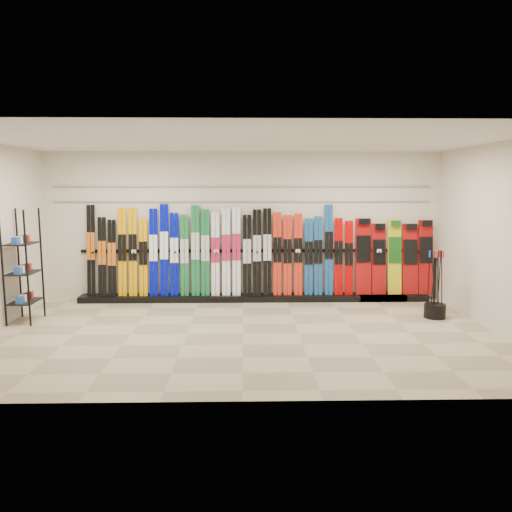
{
  "coord_description": "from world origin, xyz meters",
  "views": [
    {
      "loc": [
        0.04,
        -7.65,
        2.33
      ],
      "look_at": [
        0.23,
        1.0,
        1.1
      ],
      "focal_mm": 35.0,
      "sensor_mm": 36.0,
      "label": 1
    }
  ],
  "objects": [
    {
      "name": "accessory_rack",
      "position": [
        -3.75,
        0.82,
        0.97
      ],
      "size": [
        0.4,
        0.6,
        1.94
      ],
      "primitive_type": "cube",
      "color": "black",
      "rests_on": "floor"
    },
    {
      "name": "ceiling",
      "position": [
        0.0,
        0.0,
        3.0
      ],
      "size": [
        8.0,
        8.0,
        0.0
      ],
      "primitive_type": "plane",
      "rotation": [
        3.14,
        0.0,
        0.0
      ],
      "color": "silver",
      "rests_on": "back_wall"
    },
    {
      "name": "floor",
      "position": [
        0.0,
        0.0,
        0.0
      ],
      "size": [
        8.0,
        8.0,
        0.0
      ],
      "primitive_type": "plane",
      "color": "#9B8B6B",
      "rests_on": "ground"
    },
    {
      "name": "pole_bin",
      "position": [
        3.4,
        0.88,
        0.12
      ],
      "size": [
        0.37,
        0.37,
        0.25
      ],
      "primitive_type": "cylinder",
      "color": "black",
      "rests_on": "floor"
    },
    {
      "name": "snowboards",
      "position": [
        3.08,
        2.35,
        0.86
      ],
      "size": [
        1.59,
        0.24,
        1.54
      ],
      "color": "#990C0C",
      "rests_on": "ski_rack_base"
    },
    {
      "name": "right_wall",
      "position": [
        4.0,
        0.0,
        1.5
      ],
      "size": [
        0.0,
        5.0,
        5.0
      ],
      "primitive_type": "plane",
      "rotation": [
        1.57,
        0.0,
        -1.57
      ],
      "color": "beige",
      "rests_on": "floor"
    },
    {
      "name": "ski_rack_base",
      "position": [
        0.22,
        2.28,
        0.06
      ],
      "size": [
        8.0,
        0.4,
        0.12
      ],
      "primitive_type": "cube",
      "color": "black",
      "rests_on": "floor"
    },
    {
      "name": "slatwall_rail_0",
      "position": [
        0.0,
        2.48,
        2.0
      ],
      "size": [
        7.6,
        0.02,
        0.03
      ],
      "primitive_type": "cube",
      "color": "gray",
      "rests_on": "back_wall"
    },
    {
      "name": "back_wall",
      "position": [
        0.0,
        2.5,
        1.5
      ],
      "size": [
        8.0,
        0.0,
        8.0
      ],
      "primitive_type": "plane",
      "rotation": [
        1.57,
        0.0,
        0.0
      ],
      "color": "beige",
      "rests_on": "floor"
    },
    {
      "name": "skis",
      "position": [
        -0.48,
        2.33,
        0.96
      ],
      "size": [
        5.37,
        0.23,
        1.84
      ],
      "color": "black",
      "rests_on": "ski_rack_base"
    },
    {
      "name": "ski_poles",
      "position": [
        3.4,
        0.91,
        0.61
      ],
      "size": [
        0.26,
        0.25,
        1.18
      ],
      "color": "black",
      "rests_on": "pole_bin"
    },
    {
      "name": "slatwall_rail_1",
      "position": [
        0.0,
        2.48,
        2.3
      ],
      "size": [
        7.6,
        0.02,
        0.03
      ],
      "primitive_type": "cube",
      "color": "gray",
      "rests_on": "back_wall"
    }
  ]
}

